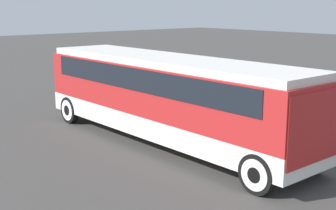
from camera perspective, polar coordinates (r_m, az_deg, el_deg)
The scene contains 4 objects.
ground_plane at distance 16.20m, azimuth -0.00°, elevation -4.61°, with size 120.00×120.00×0.00m, color #423F3D.
tour_bus at distance 15.70m, azimuth 0.23°, elevation 1.59°, with size 11.44×2.69×2.96m.
parked_car_near at distance 25.52m, azimuth 3.64°, elevation 3.28°, with size 4.79×1.83×1.53m.
parked_car_mid at distance 21.83m, azimuth 4.81°, elevation 1.76°, with size 4.55×1.81×1.52m.
Camera 1 is at (11.83, -10.04, 4.66)m, focal length 50.00 mm.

